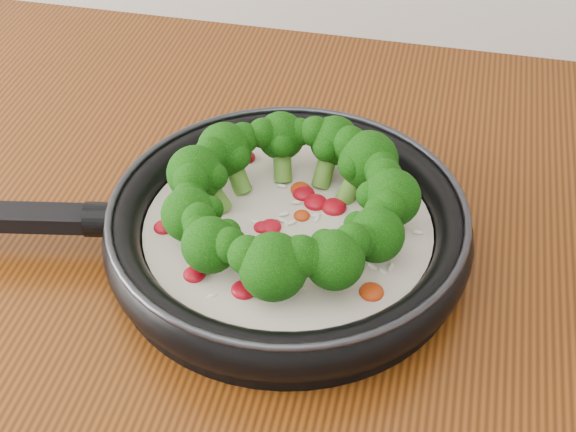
# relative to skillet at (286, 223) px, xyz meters

# --- Properties ---
(skillet) EXTENTS (0.59, 0.42, 0.11)m
(skillet) POSITION_rel_skillet_xyz_m (0.00, 0.00, 0.00)
(skillet) COLOR black
(skillet) RESTS_ON counter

